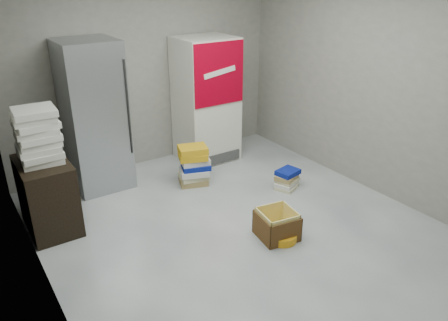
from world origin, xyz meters
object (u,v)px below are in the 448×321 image
at_px(steel_fridge, 94,116).
at_px(phonebook_stack_main, 194,165).
at_px(coke_cooler, 206,100).
at_px(wood_shelf, 48,195).
at_px(cardboard_box, 277,226).

distance_m(steel_fridge, phonebook_stack_main, 1.41).
height_order(coke_cooler, wood_shelf, coke_cooler).
xyz_separation_m(wood_shelf, phonebook_stack_main, (1.86, 0.05, -0.13)).
relative_size(wood_shelf, phonebook_stack_main, 1.49).
distance_m(wood_shelf, cardboard_box, 2.51).
bearing_deg(wood_shelf, steel_fridge, 41.31).
bearing_deg(steel_fridge, cardboard_box, -63.43).
bearing_deg(cardboard_box, steel_fridge, 125.60).
bearing_deg(wood_shelf, cardboard_box, -38.10).
xyz_separation_m(steel_fridge, coke_cooler, (1.65, -0.01, -0.05)).
relative_size(wood_shelf, cardboard_box, 1.79).
bearing_deg(cardboard_box, phonebook_stack_main, 102.71).
xyz_separation_m(wood_shelf, cardboard_box, (1.97, -1.54, -0.27)).
bearing_deg(phonebook_stack_main, coke_cooler, 65.59).
distance_m(coke_cooler, cardboard_box, 2.45).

